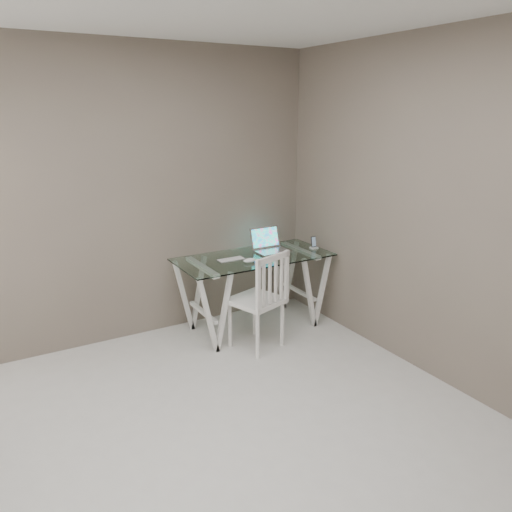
{
  "coord_description": "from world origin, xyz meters",
  "views": [
    {
      "loc": [
        -1.12,
        -2.2,
        2.12
      ],
      "look_at": [
        1.05,
        1.5,
        0.85
      ],
      "focal_mm": 35.0,
      "sensor_mm": 36.0,
      "label": 1
    }
  ],
  "objects": [
    {
      "name": "room",
      "position": [
        -0.06,
        0.02,
        1.72
      ],
      "size": [
        4.5,
        4.52,
        2.71
      ],
      "color": "beige",
      "rests_on": "ground"
    },
    {
      "name": "desk",
      "position": [
        1.2,
        1.8,
        0.38
      ],
      "size": [
        1.5,
        0.7,
        0.75
      ],
      "color": "silver",
      "rests_on": "ground"
    },
    {
      "name": "chair",
      "position": [
        1.04,
        1.36,
        0.51
      ],
      "size": [
        0.53,
        0.53,
        0.92
      ],
      "rotation": [
        0.0,
        0.0,
        0.31
      ],
      "color": "silver",
      "rests_on": "ground"
    },
    {
      "name": "laptop",
      "position": [
        1.44,
        1.9,
        0.8
      ],
      "size": [
        0.33,
        0.29,
        0.23
      ],
      "color": "#B7B7BB",
      "rests_on": "desk"
    },
    {
      "name": "keyboard",
      "position": [
        0.96,
        1.81,
        0.75
      ],
      "size": [
        0.27,
        0.11,
        0.01
      ],
      "primitive_type": "cube",
      "color": "silver",
      "rests_on": "desk"
    },
    {
      "name": "mouse",
      "position": [
        1.07,
        1.65,
        0.77
      ],
      "size": [
        0.12,
        0.07,
        0.04
      ],
      "primitive_type": "ellipsoid",
      "color": "white",
      "rests_on": "desk"
    },
    {
      "name": "phone_dock",
      "position": [
        1.88,
        1.74,
        0.78
      ],
      "size": [
        0.07,
        0.07,
        0.12
      ],
      "color": "white",
      "rests_on": "desk"
    }
  ]
}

